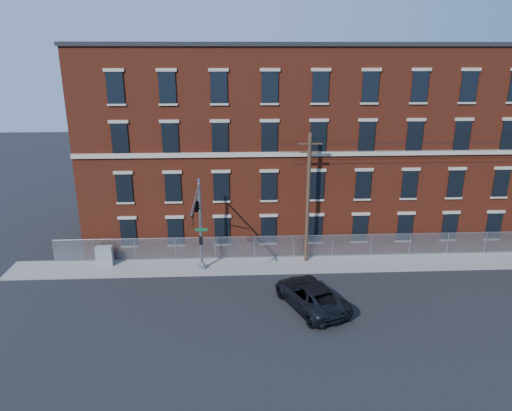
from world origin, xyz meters
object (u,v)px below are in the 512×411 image
at_px(utility_pole_near, 308,197).
at_px(utility_cabinet, 105,256).
at_px(pickup_truck, 311,295).
at_px(traffic_signal_mast, 197,213).

height_order(utility_pole_near, utility_cabinet, utility_pole_near).
relative_size(utility_pole_near, pickup_truck, 1.67).
bearing_deg(pickup_truck, utility_cabinet, -46.36).
xyz_separation_m(traffic_signal_mast, pickup_truck, (7.27, -3.32, -4.55)).
bearing_deg(utility_pole_near, utility_cabinet, -179.78).
bearing_deg(pickup_truck, utility_pole_near, -118.17).
relative_size(pickup_truck, utility_cabinet, 3.97).
bearing_deg(utility_pole_near, pickup_truck, -96.22).
distance_m(traffic_signal_mast, utility_cabinet, 9.33).
bearing_deg(utility_cabinet, pickup_truck, -26.15).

